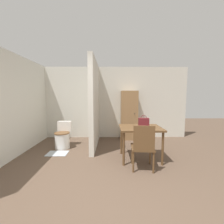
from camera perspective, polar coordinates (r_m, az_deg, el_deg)
name	(u,v)px	position (r m, az deg, el deg)	size (l,w,h in m)	color
ground_plane	(108,201)	(2.46, -1.53, -30.68)	(16.00, 16.00, 0.00)	brown
wall_back	(109,103)	(5.38, -1.02, 3.57)	(5.49, 0.12, 2.50)	silver
wall_left	(14,106)	(4.34, -33.28, 2.04)	(0.12, 4.34, 2.50)	silver
partition_wall	(95,104)	(4.45, -6.62, 3.04)	(0.12, 1.81, 2.50)	silver
dining_table	(140,131)	(3.56, 10.76, -7.15)	(0.95, 0.78, 0.77)	brown
wooden_chair	(143,146)	(3.10, 11.71, -12.48)	(0.48, 0.48, 0.93)	brown
toilet	(63,137)	(4.59, -18.22, -9.06)	(0.43, 0.58, 0.73)	white
handbag	(144,122)	(3.58, 11.97, -3.84)	(0.23, 0.13, 0.28)	maroon
wooden_cabinet	(129,115)	(5.17, 6.53, -1.23)	(0.56, 0.44, 1.66)	#997047
bath_mat	(57,153)	(4.25, -20.09, -14.60)	(0.52, 0.37, 0.01)	#B2BCC6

